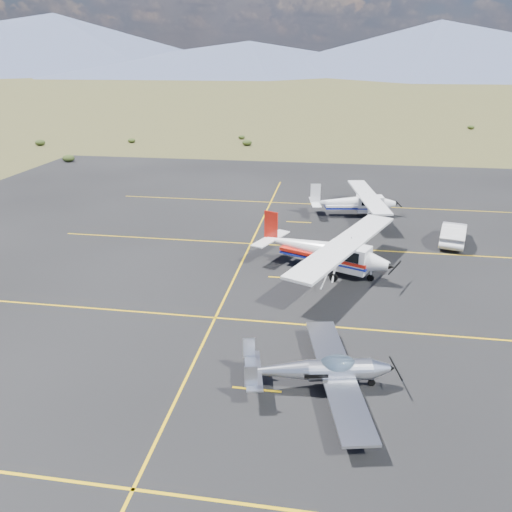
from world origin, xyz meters
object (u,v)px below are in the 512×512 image
(aircraft_cessna, at_px, (325,249))
(aircraft_plain, at_px, (355,202))
(aircraft_low_wing, at_px, (322,370))
(sedan, at_px, (454,233))

(aircraft_cessna, relative_size, aircraft_plain, 1.14)
(aircraft_low_wing, bearing_deg, sedan, 52.82)
(aircraft_plain, xyz_separation_m, sedan, (6.80, -5.66, -0.43))
(aircraft_cessna, bearing_deg, sedan, 59.01)
(aircraft_low_wing, bearing_deg, aircraft_cessna, 79.18)
(aircraft_cessna, bearing_deg, aircraft_low_wing, -65.65)
(aircraft_low_wing, xyz_separation_m, aircraft_cessna, (-0.22, 11.94, 0.57))
(aircraft_low_wing, bearing_deg, aircraft_plain, 73.67)
(aircraft_plain, bearing_deg, aircraft_low_wing, -103.48)
(aircraft_cessna, distance_m, sedan, 10.96)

